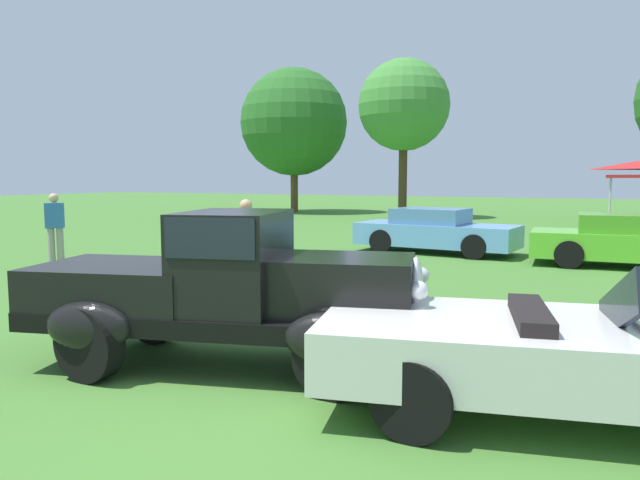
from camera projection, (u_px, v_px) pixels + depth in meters
name	position (u px, v px, depth m)	size (l,w,h in m)	color
ground_plane	(224.00, 386.00, 5.86)	(120.00, 120.00, 0.00)	#42752D
feature_pickup_truck	(228.00, 288.00, 6.41)	(4.44, 2.62, 1.70)	black
neighbor_convertible	(599.00, 353.00, 5.00)	(4.83, 2.64, 1.40)	silver
show_car_skyblue	(435.00, 231.00, 16.24)	(4.47, 2.12, 1.22)	#669EDB
show_car_lime	(629.00, 241.00, 13.61)	(4.40, 1.91, 1.22)	#60C62D
spectator_near_truck	(55.00, 226.00, 14.15)	(0.46, 0.44, 1.69)	#9E998E
spectator_between_cars	(246.00, 244.00, 10.25)	(0.26, 0.41, 1.69)	#9E998E
treeline_far_left	(294.00, 122.00, 34.89)	(6.30, 6.30, 8.47)	brown
treeline_mid_left	(404.00, 106.00, 30.20)	(4.67, 4.67, 8.09)	#47331E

